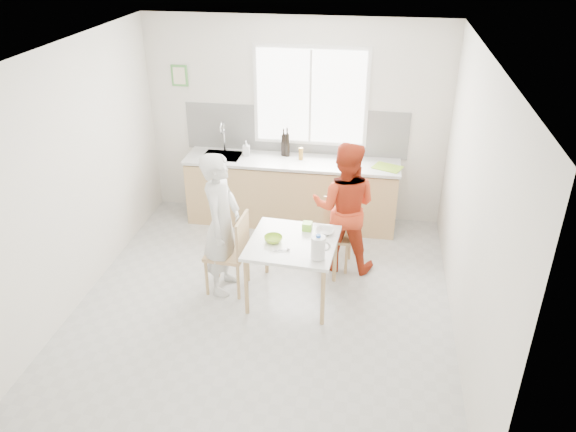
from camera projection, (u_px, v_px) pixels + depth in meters
name	position (u px, v px, depth m)	size (l,w,h in m)	color
ground	(264.00, 305.00, 6.12)	(4.50, 4.50, 0.00)	#B7B7B2
room_shell	(260.00, 166.00, 5.35)	(4.50, 4.50, 4.50)	silver
window	(311.00, 97.00, 7.24)	(1.50, 0.06, 1.30)	white
backsplash	(295.00, 131.00, 7.50)	(3.00, 0.02, 0.65)	white
picture_frame	(179.00, 76.00, 7.40)	(0.22, 0.03, 0.28)	#509B46
kitchen_counter	(291.00, 194.00, 7.62)	(2.84, 0.64, 1.37)	tan
dining_table	(293.00, 247.00, 5.97)	(0.98, 0.98, 0.71)	white
chair_left	(232.00, 250.00, 6.16)	(0.45, 0.45, 0.92)	tan
chair_far	(336.00, 229.00, 6.68)	(0.40, 0.40, 0.82)	tan
person_white	(222.00, 224.00, 6.04)	(0.60, 0.39, 1.63)	silver
person_red	(344.00, 207.00, 6.46)	(0.77, 0.60, 1.58)	#B93217
bowl_green	(273.00, 239.00, 5.92)	(0.20, 0.20, 0.06)	#9CCF2F
bowl_white	(325.00, 231.00, 6.08)	(0.20, 0.20, 0.05)	silver
milk_jug	(318.00, 247.00, 5.57)	(0.20, 0.15, 0.26)	white
green_box	(307.00, 226.00, 6.14)	(0.10, 0.10, 0.09)	#83D631
spoon	(280.00, 250.00, 5.76)	(0.01, 0.01, 0.16)	#A5A5AA
cutting_board	(388.00, 167.00, 7.15)	(0.35, 0.25, 0.01)	#86B529
wine_bottle_a	(287.00, 145.00, 7.44)	(0.07, 0.07, 0.32)	black
wine_bottle_b	(284.00, 145.00, 7.47)	(0.07, 0.07, 0.30)	black
jar_amber	(301.00, 154.00, 7.37)	(0.06, 0.06, 0.16)	olive
soap_bottle	(246.00, 148.00, 7.49)	(0.09, 0.09, 0.20)	#999999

